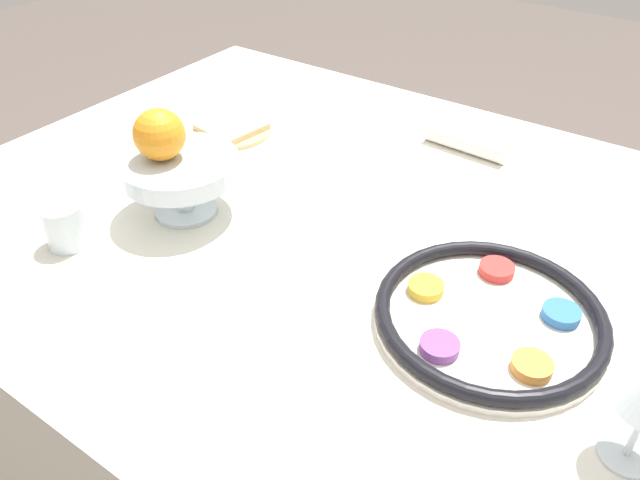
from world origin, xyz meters
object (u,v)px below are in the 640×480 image
object	(u,v)px
bread_plate	(232,129)
napkin_roll	(466,141)
orange_fruit	(159,135)
cup_near	(65,225)
seder_plate	(490,316)
fruit_stand	(180,171)

from	to	relation	value
bread_plate	napkin_roll	world-z (taller)	napkin_roll
orange_fruit	cup_near	xyz separation A→B (m)	(0.06, 0.15, -0.11)
napkin_roll	cup_near	distance (m)	0.73
seder_plate	fruit_stand	world-z (taller)	fruit_stand
orange_fruit	seder_plate	bearing A→B (deg)	-174.90
seder_plate	napkin_roll	size ratio (longest dim) A/B	1.78
bread_plate	napkin_roll	bearing A→B (deg)	-154.59
fruit_stand	orange_fruit	world-z (taller)	orange_fruit
fruit_stand	cup_near	size ratio (longest dim) A/B	2.70
napkin_roll	cup_near	xyz separation A→B (m)	(0.37, 0.62, 0.01)
fruit_stand	bread_plate	world-z (taller)	fruit_stand
seder_plate	napkin_roll	xyz separation A→B (m)	(0.22, -0.42, 0.01)
seder_plate	cup_near	distance (m)	0.63
bread_plate	cup_near	distance (m)	0.43
napkin_roll	bread_plate	bearing A→B (deg)	25.41
bread_plate	napkin_roll	size ratio (longest dim) A/B	0.93
fruit_stand	orange_fruit	distance (m)	0.07
fruit_stand	napkin_roll	distance (m)	0.54
seder_plate	bread_plate	bearing A→B (deg)	-19.19
fruit_stand	napkin_roll	size ratio (longest dim) A/B	1.11
orange_fruit	cup_near	bearing A→B (deg)	68.10
cup_near	bread_plate	bearing A→B (deg)	-83.93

